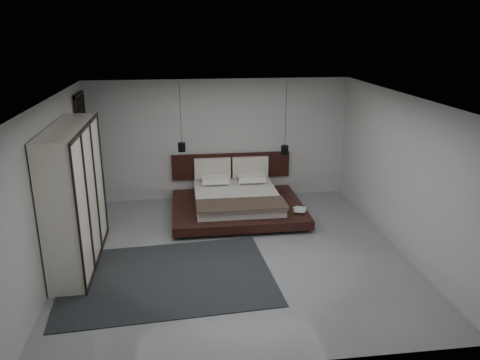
{
  "coord_description": "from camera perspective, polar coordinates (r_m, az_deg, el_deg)",
  "views": [
    {
      "loc": [
        -0.9,
        -7.59,
        3.89
      ],
      "look_at": [
        0.25,
        1.2,
        0.99
      ],
      "focal_mm": 35.0,
      "sensor_mm": 36.0,
      "label": 1
    }
  ],
  "objects": [
    {
      "name": "wall_front",
      "position": [
        5.3,
        3.29,
        -9.96
      ],
      "size": [
        6.0,
        0.0,
        6.0
      ],
      "primitive_type": "plane",
      "rotation": [
        -1.57,
        0.0,
        0.0
      ],
      "color": "#B1B1AF",
      "rests_on": "floor"
    },
    {
      "name": "ceiling",
      "position": [
        7.72,
        -0.68,
        9.99
      ],
      "size": [
        6.0,
        6.0,
        0.0
      ],
      "primitive_type": "plane",
      "rotation": [
        3.14,
        0.0,
        0.0
      ],
      "color": "white",
      "rests_on": "wall_back"
    },
    {
      "name": "wall_left",
      "position": [
        8.26,
        -21.78,
        -0.78
      ],
      "size": [
        0.0,
        6.0,
        6.0
      ],
      "primitive_type": "plane",
      "rotation": [
        1.57,
        0.0,
        1.57
      ],
      "color": "#B1B1AF",
      "rests_on": "floor"
    },
    {
      "name": "pendant_left",
      "position": [
        10.24,
        -7.12,
        4.05
      ],
      "size": [
        0.16,
        0.16,
        1.48
      ],
      "color": "black",
      "rests_on": "ceiling"
    },
    {
      "name": "book_lower",
      "position": [
        9.83,
        6.7,
        -3.62
      ],
      "size": [
        0.23,
        0.29,
        0.02
      ],
      "primitive_type": "imported",
      "rotation": [
        0.0,
        0.0,
        0.14
      ],
      "color": "#99724C",
      "rests_on": "bed"
    },
    {
      "name": "bed",
      "position": [
        10.22,
        -0.42,
        -2.52
      ],
      "size": [
        2.78,
        2.39,
        1.08
      ],
      "color": "black",
      "rests_on": "floor"
    },
    {
      "name": "lattice_screen",
      "position": [
        10.57,
        -18.41,
        2.98
      ],
      "size": [
        0.05,
        0.9,
        2.6
      ],
      "primitive_type": "cube",
      "color": "black",
      "rests_on": "floor"
    },
    {
      "name": "floor",
      "position": [
        8.58,
        -0.61,
        -8.87
      ],
      "size": [
        6.0,
        6.0,
        0.0
      ],
      "primitive_type": "plane",
      "color": "gray",
      "rests_on": "ground"
    },
    {
      "name": "book_upper",
      "position": [
        9.79,
        6.63,
        -3.56
      ],
      "size": [
        0.34,
        0.39,
        0.02
      ],
      "primitive_type": "imported",
      "rotation": [
        0.0,
        0.0,
        -0.37
      ],
      "color": "#99724C",
      "rests_on": "book_lower"
    },
    {
      "name": "pendant_right",
      "position": [
        10.53,
        5.47,
        3.73
      ],
      "size": [
        0.17,
        0.17,
        1.62
      ],
      "color": "black",
      "rests_on": "ceiling"
    },
    {
      "name": "wardrobe",
      "position": [
        8.32,
        -19.5,
        -1.88
      ],
      "size": [
        0.58,
        2.44,
        2.39
      ],
      "color": "silver",
      "rests_on": "floor"
    },
    {
      "name": "wall_back",
      "position": [
        10.92,
        -2.53,
        4.91
      ],
      "size": [
        6.0,
        0.0,
        6.0
      ],
      "primitive_type": "plane",
      "rotation": [
        1.57,
        0.0,
        0.0
      ],
      "color": "#B1B1AF",
      "rests_on": "floor"
    },
    {
      "name": "wall_right",
      "position": [
        8.89,
        18.93,
        0.84
      ],
      "size": [
        0.0,
        6.0,
        6.0
      ],
      "primitive_type": "plane",
      "rotation": [
        1.57,
        0.0,
        -1.57
      ],
      "color": "#B1B1AF",
      "rests_on": "floor"
    },
    {
      "name": "rug",
      "position": [
        7.89,
        -8.82,
        -11.6
      ],
      "size": [
        3.55,
        2.65,
        0.01
      ],
      "primitive_type": "cube",
      "rotation": [
        0.0,
        0.0,
        0.07
      ],
      "color": "black",
      "rests_on": "floor"
    }
  ]
}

